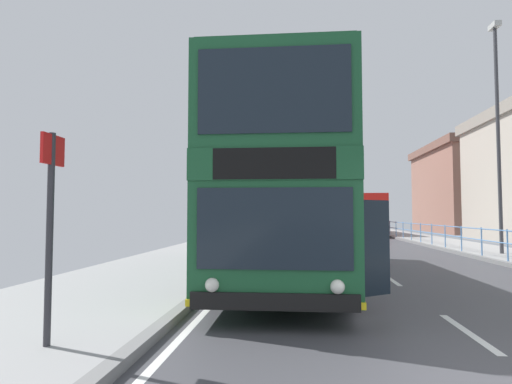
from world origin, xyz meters
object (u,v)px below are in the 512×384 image
(street_lamp_far_side, at_px, (498,121))
(background_building_01, at_px, (506,188))
(background_bus_far_lane, at_px, (359,214))
(double_decker_bus_main, at_px, (284,192))
(bus_stop_sign_near, at_px, (50,213))

(street_lamp_far_side, relative_size, background_building_01, 0.64)
(background_bus_far_lane, relative_size, street_lamp_far_side, 1.10)
(street_lamp_far_side, bearing_deg, double_decker_bus_main, -145.26)
(double_decker_bus_main, xyz_separation_m, bus_stop_sign_near, (-2.53, -6.76, -0.59))
(bus_stop_sign_near, distance_m, background_building_01, 42.67)
(bus_stop_sign_near, bearing_deg, street_lamp_far_side, 49.12)
(double_decker_bus_main, distance_m, background_building_01, 35.59)
(background_building_01, bearing_deg, background_bus_far_lane, -157.38)
(background_bus_far_lane, distance_m, background_building_01, 15.78)
(bus_stop_sign_near, bearing_deg, double_decker_bus_main, 69.46)
(double_decker_bus_main, relative_size, background_bus_far_lane, 1.12)
(background_bus_far_lane, xyz_separation_m, street_lamp_far_side, (2.84, -17.71, 3.62))
(bus_stop_sign_near, xyz_separation_m, street_lamp_far_side, (10.84, 12.52, 3.68))
(bus_stop_sign_near, bearing_deg, background_building_01, 58.28)
(background_bus_far_lane, xyz_separation_m, bus_stop_sign_near, (-8.00, -30.23, -0.05))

